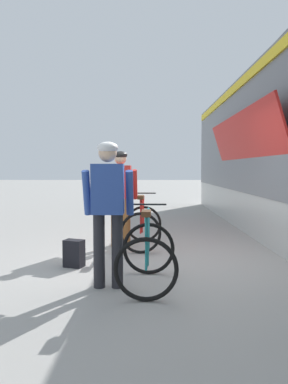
% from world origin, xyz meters
% --- Properties ---
extents(ground_plane, '(80.00, 80.00, 0.00)m').
position_xyz_m(ground_plane, '(0.00, 0.00, 0.00)').
color(ground_plane, '#A09E99').
extents(cyclist_near_in_blue, '(0.61, 0.31, 1.76)m').
position_xyz_m(cyclist_near_in_blue, '(-0.85, -1.25, 1.05)').
color(cyclist_near_in_blue, '#232328').
rests_on(cyclist_near_in_blue, ground).
extents(cyclist_far_in_red, '(0.62, 0.33, 1.76)m').
position_xyz_m(cyclist_far_in_red, '(-0.87, 1.05, 1.05)').
color(cyclist_far_in_red, '#935B2D').
rests_on(cyclist_far_in_red, ground).
extents(bicycle_near_teal, '(0.74, 1.09, 0.99)m').
position_xyz_m(bicycle_near_teal, '(-0.38, -1.22, 0.40)').
color(bicycle_near_teal, black).
rests_on(bicycle_near_teal, ground).
extents(bicycle_far_red, '(0.75, 1.10, 0.99)m').
position_xyz_m(bicycle_far_red, '(-0.48, 0.99, 0.40)').
color(bicycle_far_red, black).
rests_on(bicycle_far_red, ground).
extents(backpack_on_platform, '(0.32, 0.26, 0.40)m').
position_xyz_m(backpack_on_platform, '(-1.46, -0.34, 0.20)').
color(backpack_on_platform, black).
rests_on(backpack_on_platform, ground).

